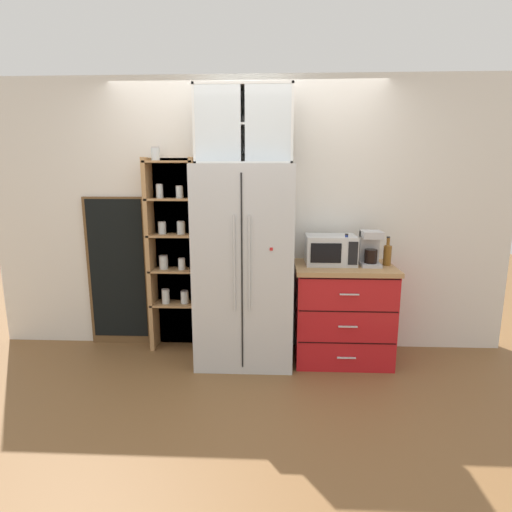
{
  "coord_description": "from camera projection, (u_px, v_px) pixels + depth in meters",
  "views": [
    {
      "loc": [
        0.26,
        -3.48,
        1.68
      ],
      "look_at": [
        0.1,
        0.03,
        0.97
      ],
      "focal_mm": 28.55,
      "sensor_mm": 36.0,
      "label": 1
    }
  ],
  "objects": [
    {
      "name": "coffee_maker",
      "position": [
        370.0,
        248.0,
        3.57
      ],
      "size": [
        0.17,
        0.2,
        0.31
      ],
      "color": "#B7B7BC",
      "rests_on": "counter_cabinet"
    },
    {
      "name": "upper_cabinet",
      "position": [
        244.0,
        126.0,
        3.42
      ],
      "size": [
        0.81,
        0.32,
        0.63
      ],
      "color": "silver",
      "rests_on": "refrigerator"
    },
    {
      "name": "counter_cabinet",
      "position": [
        342.0,
        312.0,
        3.69
      ],
      "size": [
        0.87,
        0.6,
        0.88
      ],
      "color": "red",
      "rests_on": "ground"
    },
    {
      "name": "microwave",
      "position": [
        330.0,
        250.0,
        3.63
      ],
      "size": [
        0.44,
        0.33,
        0.26
      ],
      "color": "silver",
      "rests_on": "counter_cabinet"
    },
    {
      "name": "bottle_cobalt",
      "position": [
        346.0,
        252.0,
        3.54
      ],
      "size": [
        0.07,
        0.07,
        0.29
      ],
      "color": "navy",
      "rests_on": "counter_cabinet"
    },
    {
      "name": "pantry_shelf_column",
      "position": [
        174.0,
        252.0,
        3.89
      ],
      "size": [
        0.51,
        0.25,
        1.92
      ],
      "color": "brown",
      "rests_on": "ground"
    },
    {
      "name": "wall_back_cream",
      "position": [
        247.0,
        217.0,
        3.89
      ],
      "size": [
        4.94,
        0.1,
        2.55
      ],
      "primitive_type": "cube",
      "color": "silver",
      "rests_on": "ground"
    },
    {
      "name": "mug_navy",
      "position": [
        343.0,
        258.0,
        3.67
      ],
      "size": [
        0.12,
        0.08,
        0.1
      ],
      "color": "navy",
      "rests_on": "counter_cabinet"
    },
    {
      "name": "bottle_amber",
      "position": [
        387.0,
        253.0,
        3.59
      ],
      "size": [
        0.07,
        0.07,
        0.26
      ],
      "color": "brown",
      "rests_on": "counter_cabinet"
    },
    {
      "name": "refrigerator",
      "position": [
        245.0,
        266.0,
        3.61
      ],
      "size": [
        0.84,
        0.66,
        1.76
      ],
      "color": "silver",
      "rests_on": "ground"
    },
    {
      "name": "chalkboard_menu",
      "position": [
        118.0,
        272.0,
        3.98
      ],
      "size": [
        0.6,
        0.04,
        1.47
      ],
      "color": "brown",
      "rests_on": "ground"
    },
    {
      "name": "ground_plane",
      "position": [
        245.0,
        359.0,
        3.75
      ],
      "size": [
        10.63,
        10.63,
        0.0
      ],
      "primitive_type": "plane",
      "color": "brown"
    }
  ]
}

